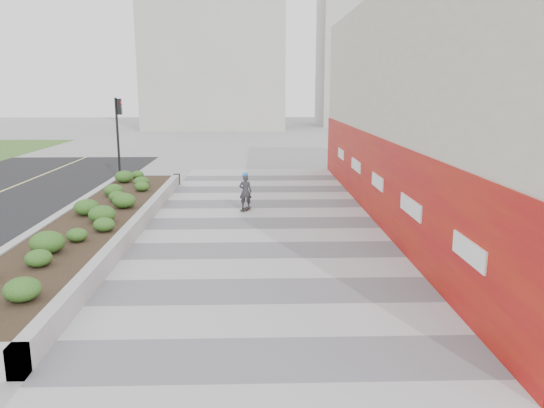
{
  "coord_description": "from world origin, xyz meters",
  "views": [
    {
      "loc": [
        -0.24,
        -9.87,
        4.63
      ],
      "look_at": [
        0.25,
        6.32,
        1.1
      ],
      "focal_mm": 35.0,
      "sensor_mm": 36.0,
      "label": 1
    }
  ],
  "objects": [
    {
      "name": "distant_bldg_north_r",
      "position": [
        15.0,
        60.0,
        12.0
      ],
      "size": [
        14.0,
        10.0,
        24.0
      ],
      "primitive_type": "cube",
      "color": "#ADAAA3",
      "rests_on": "ground"
    },
    {
      "name": "building",
      "position": [
        6.98,
        8.98,
        3.98
      ],
      "size": [
        6.04,
        24.08,
        8.0
      ],
      "color": "beige",
      "rests_on": "ground"
    },
    {
      "name": "traffic_signal_near",
      "position": [
        -7.23,
        17.5,
        2.76
      ],
      "size": [
        0.33,
        0.28,
        4.2
      ],
      "color": "black",
      "rests_on": "ground"
    },
    {
      "name": "distant_bldg_north_l",
      "position": [
        -5.0,
        55.0,
        10.0
      ],
      "size": [
        16.0,
        12.0,
        20.0
      ],
      "primitive_type": "cube",
      "color": "#ADAAA3",
      "rests_on": "ground"
    },
    {
      "name": "manhole_cover",
      "position": [
        0.5,
        3.0,
        0.0
      ],
      "size": [
        0.44,
        0.44,
        0.01
      ],
      "primitive_type": "cylinder",
      "color": "#595654",
      "rests_on": "ground"
    },
    {
      "name": "ground",
      "position": [
        0.0,
        0.0,
        0.0
      ],
      "size": [
        160.0,
        160.0,
        0.0
      ],
      "primitive_type": "plane",
      "color": "gray",
      "rests_on": "ground"
    },
    {
      "name": "walkway",
      "position": [
        0.0,
        3.0,
        0.01
      ],
      "size": [
        8.0,
        36.0,
        0.01
      ],
      "primitive_type": "cube",
      "color": "#A8A8AD",
      "rests_on": "ground"
    },
    {
      "name": "planter",
      "position": [
        -5.5,
        7.0,
        0.42
      ],
      "size": [
        3.0,
        18.0,
        0.9
      ],
      "color": "#9E9EA0",
      "rests_on": "ground"
    },
    {
      "name": "skateboarder",
      "position": [
        -0.66,
        10.22,
        0.76
      ],
      "size": [
        0.53,
        0.74,
        1.5
      ],
      "rotation": [
        0.0,
        0.0,
        -0.35
      ],
      "color": "beige",
      "rests_on": "ground"
    }
  ]
}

